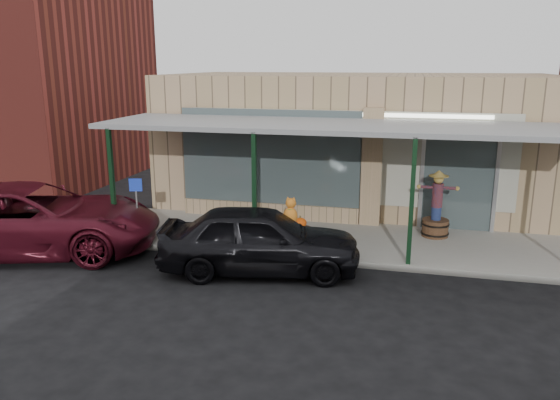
% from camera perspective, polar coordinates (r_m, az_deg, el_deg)
% --- Properties ---
extents(ground, '(120.00, 120.00, 0.00)m').
position_cam_1_polar(ground, '(10.96, 3.44, -10.50)').
color(ground, black).
rests_on(ground, ground).
extents(sidewalk, '(40.00, 3.20, 0.15)m').
position_cam_1_polar(sidewalk, '(14.25, 6.01, -4.28)').
color(sidewalk, gray).
rests_on(sidewalk, ground).
extents(storefront, '(12.00, 6.25, 4.20)m').
position_cam_1_polar(storefront, '(18.22, 8.11, 6.24)').
color(storefront, '#A18162').
rests_on(storefront, ground).
extents(awning, '(12.00, 3.00, 3.04)m').
position_cam_1_polar(awning, '(13.57, 6.31, 7.50)').
color(awning, slate).
rests_on(awning, ground).
extents(block_buildings_near, '(61.00, 8.00, 8.00)m').
position_cam_1_polar(block_buildings_near, '(19.03, 14.75, 11.32)').
color(block_buildings_near, maroon).
rests_on(block_buildings_near, ground).
extents(barrel_scarecrow, '(1.07, 0.78, 1.76)m').
position_cam_1_polar(barrel_scarecrow, '(14.72, 16.00, -1.44)').
color(barrel_scarecrow, '#523221').
rests_on(barrel_scarecrow, sidewalk).
extents(barrel_pumpkin, '(0.77, 0.77, 0.71)m').
position_cam_1_polar(barrel_pumpkin, '(13.71, 2.11, -3.52)').
color(barrel_pumpkin, '#523221').
rests_on(barrel_pumpkin, sidewalk).
extents(handicap_sign, '(0.32, 0.10, 1.58)m').
position_cam_1_polar(handicap_sign, '(14.34, -14.76, -0.02)').
color(handicap_sign, gray).
rests_on(handicap_sign, sidewalk).
extents(parked_sedan, '(4.69, 2.57, 1.55)m').
position_cam_1_polar(parked_sedan, '(12.15, -2.13, -4.12)').
color(parked_sedan, black).
rests_on(parked_sedan, ground).
extents(car_maroon, '(6.69, 4.55, 1.70)m').
position_cam_1_polar(car_maroon, '(14.66, -24.57, -1.83)').
color(car_maroon, '#4D0F1C').
rests_on(car_maroon, ground).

